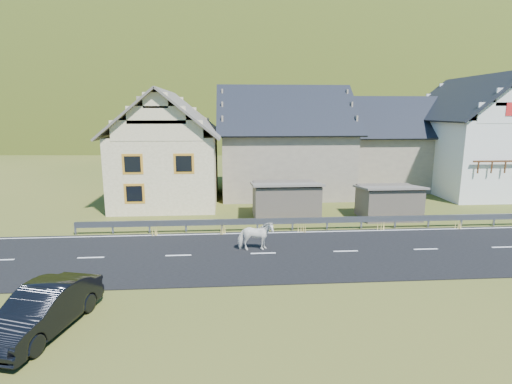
{
  "coord_description": "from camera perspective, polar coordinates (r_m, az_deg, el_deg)",
  "views": [
    {
      "loc": [
        -5.64,
        -17.93,
        6.68
      ],
      "look_at": [
        -4.2,
        2.05,
        2.6
      ],
      "focal_mm": 28.0,
      "sensor_mm": 36.0,
      "label": 1
    }
  ],
  "objects": [
    {
      "name": "guardrail",
      "position": [
        23.16,
        10.15,
        -4.0
      ],
      "size": [
        28.1,
        0.09,
        0.75
      ],
      "color": "#93969B",
      "rests_on": "ground"
    },
    {
      "name": "car",
      "position": [
        14.32,
        -28.11,
        -14.58
      ],
      "size": [
        2.5,
        4.55,
        1.42
      ],
      "primitive_type": "imported",
      "rotation": [
        0.0,
        0.0,
        -0.24
      ],
      "color": "black",
      "rests_on": "ground"
    },
    {
      "name": "house_cream",
      "position": [
        30.33,
        -12.48,
        6.84
      ],
      "size": [
        7.8,
        9.8,
        8.3
      ],
      "color": "#FFEBBC",
      "rests_on": "ground"
    },
    {
      "name": "house_white",
      "position": [
        38.05,
        29.0,
        7.64
      ],
      "size": [
        8.8,
        10.8,
        9.7
      ],
      "color": "silver",
      "rests_on": "ground"
    },
    {
      "name": "house_stone_a",
      "position": [
        33.32,
        3.92,
        7.96
      ],
      "size": [
        10.8,
        9.8,
        8.9
      ],
      "color": "gray",
      "rests_on": "ground"
    },
    {
      "name": "mountain",
      "position": [
        200.0,
        -1.05,
        3.84
      ],
      "size": [
        440.0,
        280.0,
        260.0
      ],
      "primitive_type": "ellipsoid",
      "color": "#2A3B12",
      "rests_on": "ground"
    },
    {
      "name": "horse",
      "position": [
        19.37,
        -0.07,
        -6.32
      ],
      "size": [
        0.82,
        1.71,
        1.43
      ],
      "primitive_type": "imported",
      "rotation": [
        0.0,
        0.0,
        1.6
      ],
      "color": "white",
      "rests_on": "road"
    },
    {
      "name": "lane_markings",
      "position": [
        19.93,
        12.7,
        -8.24
      ],
      "size": [
        60.0,
        6.6,
        0.01
      ],
      "primitive_type": "cube",
      "color": "silver",
      "rests_on": "road"
    },
    {
      "name": "conifer_patch",
      "position": [
        137.12,
        -25.66,
        10.12
      ],
      "size": [
        76.0,
        50.0,
        28.0
      ],
      "primitive_type": "ellipsoid",
      "color": "black",
      "rests_on": "ground"
    },
    {
      "name": "shed_left",
      "position": [
        25.32,
        4.24,
        -1.26
      ],
      "size": [
        4.3,
        3.3,
        2.4
      ],
      "primitive_type": "cube",
      "color": "#6A5D4E",
      "rests_on": "ground"
    },
    {
      "name": "road",
      "position": [
        19.94,
        12.69,
        -8.3
      ],
      "size": [
        60.0,
        7.0,
        0.04
      ],
      "primitive_type": "cube",
      "color": "black",
      "rests_on": "ground"
    },
    {
      "name": "shed_right",
      "position": [
        26.6,
        18.39,
        -1.42
      ],
      "size": [
        3.8,
        2.9,
        2.2
      ],
      "primitive_type": "cube",
      "color": "#6A5D4E",
      "rests_on": "ground"
    },
    {
      "name": "house_stone_b",
      "position": [
        37.95,
        18.72,
        7.21
      ],
      "size": [
        9.8,
        8.8,
        8.1
      ],
      "color": "gray",
      "rests_on": "ground"
    },
    {
      "name": "ground",
      "position": [
        19.95,
        12.69,
        -8.36
      ],
      "size": [
        160.0,
        160.0,
        0.0
      ],
      "primitive_type": "plane",
      "color": "#384819",
      "rests_on": "ground"
    }
  ]
}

